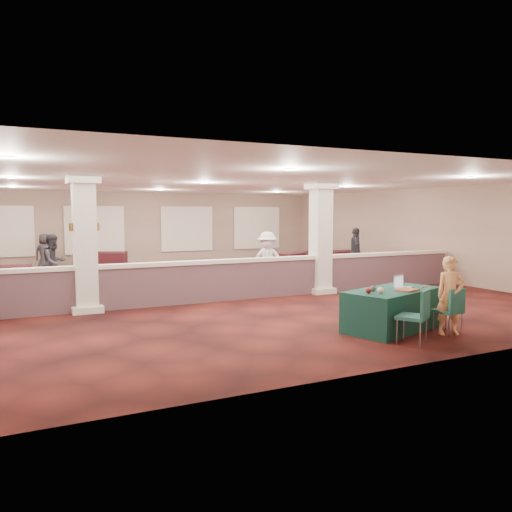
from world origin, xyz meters
name	(u,v)px	position (x,y,z in m)	size (l,w,h in m)	color
ground	(205,292)	(0.00, 0.00, 0.00)	(16.00, 16.00, 0.00)	#4E1713
wall_back	(143,229)	(0.00, 8.00, 1.60)	(16.00, 0.04, 3.20)	#7F6758
wall_front	(391,263)	(0.00, -8.00, 1.60)	(16.00, 0.04, 3.20)	#7F6758
wall_right	(415,233)	(8.00, 0.00, 1.60)	(0.04, 16.00, 3.20)	#7F6758
ceiling	(204,182)	(0.00, 0.00, 3.20)	(16.00, 16.00, 0.02)	white
partition_wall	(225,279)	(0.00, -1.50, 0.57)	(15.60, 0.28, 1.10)	brown
column_left	(85,243)	(-3.50, -1.50, 1.64)	(0.72, 0.72, 3.20)	silver
column_right	(321,237)	(3.00, -1.50, 1.64)	(0.72, 0.72, 3.20)	silver
sconce_left	(72,227)	(-3.78, -1.50, 2.00)	(0.12, 0.12, 0.18)	brown
sconce_right	(97,227)	(-3.22, -1.50, 2.00)	(0.12, 0.12, 0.18)	brown
near_table	(392,309)	(1.79, -6.00, 0.40)	(2.10, 1.05, 0.81)	#0E3631
conf_chair_main	(452,307)	(2.56, -6.79, 0.52)	(0.48, 0.48, 0.89)	#205F5F
conf_chair_side	(417,312)	(1.42, -7.08, 0.58)	(0.68, 0.68, 0.98)	#205F5F
woman	(450,296)	(2.51, -6.79, 0.75)	(0.54, 0.36, 1.50)	#FFBA6E
far_table_front_left	(29,291)	(-4.71, 0.30, 0.33)	(1.61, 0.81, 0.65)	black
far_table_front_center	(143,283)	(-1.77, 0.30, 0.33)	(1.64, 0.82, 0.67)	black
far_table_front_right	(333,261)	(6.50, 3.00, 0.40)	(1.95, 0.97, 0.79)	black
far_table_back_left	(0,278)	(-5.43, 3.20, 0.36)	(1.77, 0.88, 0.72)	black
far_table_back_center	(101,262)	(-2.00, 6.50, 0.39)	(1.92, 0.96, 0.78)	black
far_table_back_right	(295,261)	(5.43, 4.17, 0.34)	(1.66, 0.83, 0.67)	black
attendee_a	(54,262)	(-3.95, 2.44, 0.84)	(0.81, 0.45, 1.68)	black
attendee_b	(267,260)	(2.03, 0.00, 0.87)	(1.12, 0.51, 1.74)	silver
attendee_c	(356,251)	(6.50, 1.50, 0.89)	(1.04, 0.50, 1.77)	black
attendee_d	(45,253)	(-4.00, 7.00, 0.77)	(0.76, 0.41, 1.53)	black
laptop_base	(404,288)	(2.12, -5.95, 0.82)	(0.37, 0.25, 0.02)	silver
laptop_screen	(398,281)	(2.08, -5.83, 0.95)	(0.37, 0.01, 0.24)	silver
screen_glow	(399,281)	(2.08, -5.84, 0.93)	(0.33, 0.00, 0.21)	silver
knitting	(407,290)	(1.93, -6.25, 0.82)	(0.44, 0.33, 0.03)	#BE551E
yarn_cream	(381,290)	(1.25, -6.30, 0.87)	(0.12, 0.12, 0.12)	beige
yarn_red	(368,291)	(1.04, -6.19, 0.86)	(0.11, 0.11, 0.11)	#601313
yarn_grey	(373,289)	(1.28, -6.03, 0.86)	(0.12, 0.12, 0.12)	#505156
scissors	(425,287)	(2.57, -6.07, 0.81)	(0.13, 0.03, 0.01)	red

